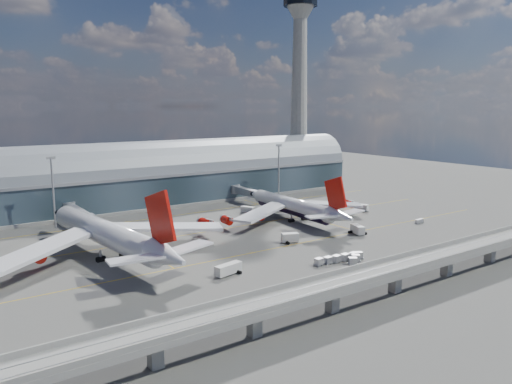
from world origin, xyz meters
TOP-DOWN VIEW (x-y plane):
  - ground at (0.00, 0.00)m, footprint 500.00×500.00m
  - taxi_lines at (0.00, 22.11)m, footprint 200.00×80.12m
  - terminal at (0.00, 77.99)m, footprint 200.00×30.00m
  - control_tower at (85.00, 83.00)m, footprint 19.00×19.00m
  - guideway at (-0.00, -55.00)m, footprint 220.00×8.50m
  - floodlight_mast_left at (-50.00, 55.00)m, footprint 3.00×0.70m
  - floodlight_mast_right at (50.00, 55.00)m, footprint 3.00×0.70m
  - airliner_left at (-45.84, 9.63)m, footprint 74.80×78.66m
  - airliner_right at (28.16, 16.46)m, footprint 60.44×63.17m
  - jet_bridge_left at (-42.63, 53.12)m, footprint 4.40×28.00m
  - jet_bridge_right at (31.74, 51.18)m, footprint 4.40×32.00m
  - service_truck_1 at (6.64, -7.55)m, footprint 5.82×4.14m
  - service_truck_2 at (-25.63, -22.49)m, footprint 8.19×3.93m
  - service_truck_3 at (32.25, -12.27)m, footprint 4.43×6.80m
  - service_truck_4 at (61.74, 13.23)m, footprint 3.70×5.38m
  - service_truck_5 at (20.25, 36.72)m, footprint 4.20×6.23m
  - cargo_train_0 at (9.32, -33.53)m, footprint 8.36×5.65m
  - cargo_train_1 at (4.46, -30.96)m, footprint 14.65×3.63m
  - cargo_train_2 at (62.90, -14.26)m, footprint 4.56×2.04m

SIDE VIEW (x-z plane):
  - ground at x=0.00m, z-range 0.00..0.00m
  - taxi_lines at x=0.00m, z-range 0.00..0.01m
  - cargo_train_2 at x=62.90m, z-range 0.03..1.53m
  - cargo_train_0 at x=9.32m, z-range 0.04..1.95m
  - cargo_train_1 at x=4.46m, z-range 0.04..1.97m
  - service_truck_5 at x=20.25m, z-range 0.03..2.84m
  - service_truck_4 at x=61.74m, z-range 0.01..2.87m
  - service_truck_2 at x=-25.63m, z-range 0.06..2.92m
  - service_truck_1 at x=6.64m, z-range 0.01..3.09m
  - service_truck_3 at x=32.25m, z-range 0.04..3.11m
  - jet_bridge_left at x=-42.63m, z-range 1.55..8.80m
  - jet_bridge_right at x=31.74m, z-range 1.56..8.81m
  - airliner_right at x=28.16m, z-range -4.82..15.22m
  - guideway at x=0.00m, z-range 1.69..8.89m
  - airliner_left at x=-45.84m, z-range -5.13..18.83m
  - terminal at x=0.00m, z-range -2.66..25.34m
  - floodlight_mast_left at x=-50.00m, z-range 0.78..26.48m
  - floodlight_mast_right at x=50.00m, z-range 0.78..26.48m
  - control_tower at x=85.00m, z-range 0.14..103.14m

